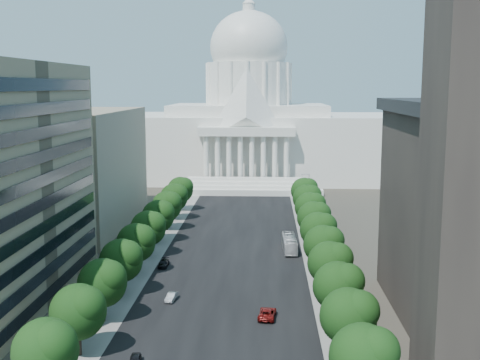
# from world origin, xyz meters

# --- Properties ---
(road_asphalt) EXTENTS (30.00, 260.00, 0.01)m
(road_asphalt) POSITION_xyz_m (0.00, 90.00, 0.00)
(road_asphalt) COLOR black
(road_asphalt) RESTS_ON ground
(sidewalk_left) EXTENTS (8.00, 260.00, 0.02)m
(sidewalk_left) POSITION_xyz_m (-19.00, 90.00, 0.00)
(sidewalk_left) COLOR gray
(sidewalk_left) RESTS_ON ground
(sidewalk_right) EXTENTS (8.00, 260.00, 0.02)m
(sidewalk_right) POSITION_xyz_m (19.00, 90.00, 0.00)
(sidewalk_right) COLOR gray
(sidewalk_right) RESTS_ON ground
(capitol) EXTENTS (120.00, 56.00, 73.00)m
(capitol) POSITION_xyz_m (0.00, 184.89, 20.01)
(capitol) COLOR white
(capitol) RESTS_ON ground
(office_block_left_far) EXTENTS (38.00, 52.00, 30.00)m
(office_block_left_far) POSITION_xyz_m (-48.00, 100.00, 15.00)
(office_block_left_far) COLOR gray
(office_block_left_far) RESTS_ON ground
(tree_l_a) EXTENTS (7.79, 7.60, 9.97)m
(tree_l_a) POSITION_xyz_m (-17.66, 11.81, 6.45)
(tree_l_a) COLOR #33261C
(tree_l_a) RESTS_ON ground
(tree_l_b) EXTENTS (7.79, 7.60, 9.97)m
(tree_l_b) POSITION_xyz_m (-17.66, 23.81, 6.45)
(tree_l_b) COLOR #33261C
(tree_l_b) RESTS_ON ground
(tree_l_c) EXTENTS (7.79, 7.60, 9.97)m
(tree_l_c) POSITION_xyz_m (-17.66, 35.81, 6.45)
(tree_l_c) COLOR #33261C
(tree_l_c) RESTS_ON ground
(tree_l_d) EXTENTS (7.79, 7.60, 9.97)m
(tree_l_d) POSITION_xyz_m (-17.66, 47.81, 6.45)
(tree_l_d) COLOR #33261C
(tree_l_d) RESTS_ON ground
(tree_l_e) EXTENTS (7.79, 7.60, 9.97)m
(tree_l_e) POSITION_xyz_m (-17.66, 59.81, 6.45)
(tree_l_e) COLOR #33261C
(tree_l_e) RESTS_ON ground
(tree_l_f) EXTENTS (7.79, 7.60, 9.97)m
(tree_l_f) POSITION_xyz_m (-17.66, 71.81, 6.45)
(tree_l_f) COLOR #33261C
(tree_l_f) RESTS_ON ground
(tree_l_g) EXTENTS (7.79, 7.60, 9.97)m
(tree_l_g) POSITION_xyz_m (-17.66, 83.81, 6.45)
(tree_l_g) COLOR #33261C
(tree_l_g) RESTS_ON ground
(tree_l_h) EXTENTS (7.79, 7.60, 9.97)m
(tree_l_h) POSITION_xyz_m (-17.66, 95.81, 6.45)
(tree_l_h) COLOR #33261C
(tree_l_h) RESTS_ON ground
(tree_l_i) EXTENTS (7.79, 7.60, 9.97)m
(tree_l_i) POSITION_xyz_m (-17.66, 107.81, 6.45)
(tree_l_i) COLOR #33261C
(tree_l_i) RESTS_ON ground
(tree_l_j) EXTENTS (7.79, 7.60, 9.97)m
(tree_l_j) POSITION_xyz_m (-17.66, 119.81, 6.45)
(tree_l_j) COLOR #33261C
(tree_l_j) RESTS_ON ground
(tree_r_a) EXTENTS (7.79, 7.60, 9.97)m
(tree_r_a) POSITION_xyz_m (18.34, 11.81, 6.45)
(tree_r_a) COLOR #33261C
(tree_r_a) RESTS_ON ground
(tree_r_b) EXTENTS (7.79, 7.60, 9.97)m
(tree_r_b) POSITION_xyz_m (18.34, 23.81, 6.45)
(tree_r_b) COLOR #33261C
(tree_r_b) RESTS_ON ground
(tree_r_c) EXTENTS (7.79, 7.60, 9.97)m
(tree_r_c) POSITION_xyz_m (18.34, 35.81, 6.45)
(tree_r_c) COLOR #33261C
(tree_r_c) RESTS_ON ground
(tree_r_d) EXTENTS (7.79, 7.60, 9.97)m
(tree_r_d) POSITION_xyz_m (18.34, 47.81, 6.45)
(tree_r_d) COLOR #33261C
(tree_r_d) RESTS_ON ground
(tree_r_e) EXTENTS (7.79, 7.60, 9.97)m
(tree_r_e) POSITION_xyz_m (18.34, 59.81, 6.45)
(tree_r_e) COLOR #33261C
(tree_r_e) RESTS_ON ground
(tree_r_f) EXTENTS (7.79, 7.60, 9.97)m
(tree_r_f) POSITION_xyz_m (18.34, 71.81, 6.45)
(tree_r_f) COLOR #33261C
(tree_r_f) RESTS_ON ground
(tree_r_g) EXTENTS (7.79, 7.60, 9.97)m
(tree_r_g) POSITION_xyz_m (18.34, 83.81, 6.45)
(tree_r_g) COLOR #33261C
(tree_r_g) RESTS_ON ground
(tree_r_h) EXTENTS (7.79, 7.60, 9.97)m
(tree_r_h) POSITION_xyz_m (18.34, 95.81, 6.45)
(tree_r_h) COLOR #33261C
(tree_r_h) RESTS_ON ground
(tree_r_i) EXTENTS (7.79, 7.60, 9.97)m
(tree_r_i) POSITION_xyz_m (18.34, 107.81, 6.45)
(tree_r_i) COLOR #33261C
(tree_r_i) RESTS_ON ground
(tree_r_j) EXTENTS (7.79, 7.60, 9.97)m
(tree_r_j) POSITION_xyz_m (18.34, 119.81, 6.45)
(tree_r_j) COLOR #33261C
(tree_r_j) RESTS_ON ground
(streetlight_b) EXTENTS (2.61, 0.44, 9.00)m
(streetlight_b) POSITION_xyz_m (19.90, 35.00, 5.82)
(streetlight_b) COLOR gray
(streetlight_b) RESTS_ON ground
(streetlight_c) EXTENTS (2.61, 0.44, 9.00)m
(streetlight_c) POSITION_xyz_m (19.90, 60.00, 5.82)
(streetlight_c) COLOR gray
(streetlight_c) RESTS_ON ground
(streetlight_d) EXTENTS (2.61, 0.44, 9.00)m
(streetlight_d) POSITION_xyz_m (19.90, 85.00, 5.82)
(streetlight_d) COLOR gray
(streetlight_d) RESTS_ON ground
(streetlight_e) EXTENTS (2.61, 0.44, 9.00)m
(streetlight_e) POSITION_xyz_m (19.90, 110.00, 5.82)
(streetlight_e) COLOR gray
(streetlight_e) RESTS_ON ground
(streetlight_f) EXTENTS (2.61, 0.44, 9.00)m
(streetlight_f) POSITION_xyz_m (19.90, 135.00, 5.82)
(streetlight_f) COLOR gray
(streetlight_f) RESTS_ON ground
(car_silver) EXTENTS (1.88, 4.08, 1.30)m
(car_silver) POSITION_xyz_m (-8.87, 45.36, 0.65)
(car_silver) COLOR #ADAEB5
(car_silver) RESTS_ON ground
(car_red) EXTENTS (3.12, 5.77, 1.54)m
(car_red) POSITION_xyz_m (7.41, 38.30, 0.77)
(car_red) COLOR #690D0B
(car_red) RESTS_ON ground
(car_dark_b) EXTENTS (1.88, 4.57, 1.32)m
(car_dark_b) POSITION_xyz_m (-13.50, 64.61, 0.66)
(car_dark_b) COLOR black
(car_dark_b) RESTS_ON ground
(city_bus) EXTENTS (3.17, 11.93, 3.30)m
(city_bus) POSITION_xyz_m (12.36, 77.79, 1.65)
(city_bus) COLOR silver
(city_bus) RESTS_ON ground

